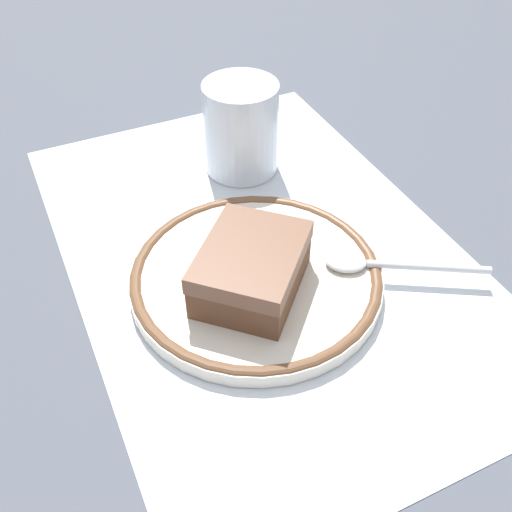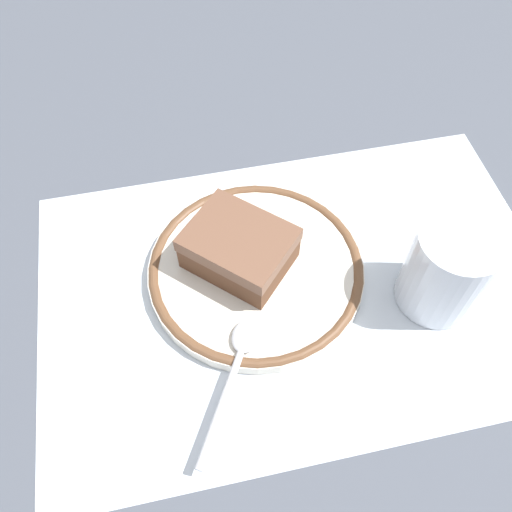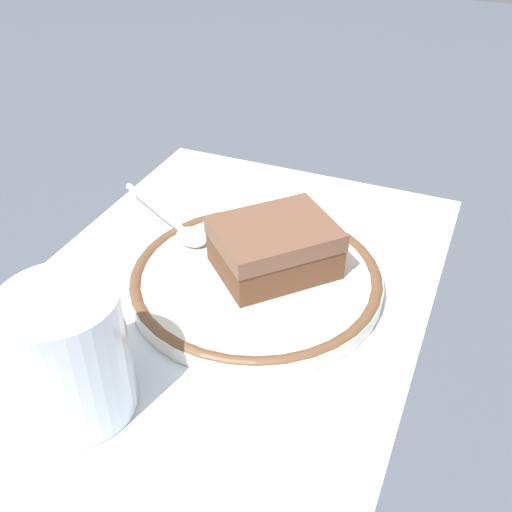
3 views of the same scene
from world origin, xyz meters
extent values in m
plane|color=#4C515B|center=(0.00, 0.00, 0.00)|extent=(2.40, 2.40, 0.00)
cube|color=silver|center=(0.00, 0.00, 0.00)|extent=(0.52, 0.35, 0.00)
cylinder|color=silver|center=(0.04, -0.02, 0.01)|extent=(0.22, 0.22, 0.01)
torus|color=brown|center=(0.04, -0.02, 0.01)|extent=(0.22, 0.22, 0.01)
cube|color=brown|center=(0.05, -0.03, 0.03)|extent=(0.12, 0.12, 0.03)
cube|color=brown|center=(0.05, -0.03, 0.05)|extent=(0.13, 0.13, 0.02)
ellipsoid|color=silver|center=(0.06, 0.05, 0.02)|extent=(0.04, 0.05, 0.01)
cylinder|color=silver|center=(0.10, 0.11, 0.02)|extent=(0.06, 0.10, 0.01)
cylinder|color=silver|center=(-0.13, 0.04, 0.05)|extent=(0.08, 0.08, 0.10)
cylinder|color=silver|center=(-0.13, 0.04, 0.03)|extent=(0.07, 0.07, 0.06)
camera|label=1|loc=(0.37, -0.18, 0.38)|focal=41.83mm
camera|label=2|loc=(0.10, 0.27, 0.48)|focal=37.86mm
camera|label=3|loc=(-0.35, -0.19, 0.34)|focal=42.75mm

